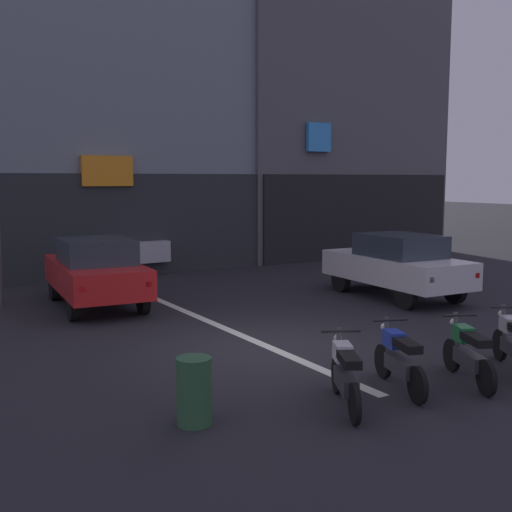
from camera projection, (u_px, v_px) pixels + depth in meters
The scene contains 10 objects.
ground_plane at pixel (269, 347), 11.26m from camera, with size 120.00×120.00×0.00m, color #232328.
lane_centre_line at pixel (147, 295), 16.35m from camera, with size 0.20×18.00×0.01m, color silver.
building_far_right at pixel (291, 80), 27.38m from camera, with size 9.29×9.80×14.77m.
car_red_crossing_near at pixel (96, 270), 14.73m from camera, with size 2.11×4.24×1.64m.
car_white_parked_kerbside at pixel (397, 263), 15.90m from camera, with size 2.00×4.20×1.64m.
car_silver_down_street at pixel (120, 243), 21.02m from camera, with size 1.88×4.15×1.64m.
motorcycle_white_row_leftmost at pixel (345, 374), 8.28m from camera, with size 0.84×1.51×0.98m.
motorcycle_blue_row_left_mid at pixel (399, 359), 8.96m from camera, with size 0.69×1.60×0.98m.
motorcycle_green_row_centre at pixel (468, 353), 9.28m from camera, with size 0.78×1.54×0.98m.
trash_bin at pixel (194, 391), 7.69m from camera, with size 0.44×0.44×0.85m, color #2D5938.
Camera 1 is at (-5.91, -9.25, 3.03)m, focal length 43.64 mm.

